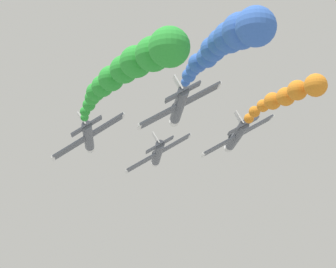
{
  "coord_description": "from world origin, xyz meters",
  "views": [
    {
      "loc": [
        -5.62,
        -69.7,
        95.86
      ],
      "look_at": [
        0.0,
        0.0,
        115.68
      ],
      "focal_mm": 68.31,
      "sensor_mm": 36.0,
      "label": 1
    }
  ],
  "objects_px": {
    "airplane_left_outer": "(179,106)",
    "airplane_left_inner": "(88,137)",
    "airplane_right_inner": "(236,136)",
    "airplane_lead": "(157,153)"
  },
  "relations": [
    {
      "from": "airplane_left_inner",
      "to": "airplane_right_inner",
      "type": "bearing_deg",
      "value": -2.55
    },
    {
      "from": "airplane_lead",
      "to": "airplane_left_inner",
      "type": "height_order",
      "value": "airplane_lead"
    },
    {
      "from": "airplane_left_outer",
      "to": "airplane_left_inner",
      "type": "bearing_deg",
      "value": 134.38
    },
    {
      "from": "airplane_lead",
      "to": "airplane_right_inner",
      "type": "bearing_deg",
      "value": -45.96
    },
    {
      "from": "airplane_lead",
      "to": "airplane_right_inner",
      "type": "height_order",
      "value": "airplane_lead"
    },
    {
      "from": "airplane_left_inner",
      "to": "airplane_right_inner",
      "type": "distance_m",
      "value": 16.9
    },
    {
      "from": "airplane_lead",
      "to": "airplane_right_inner",
      "type": "relative_size",
      "value": 1.0
    },
    {
      "from": "airplane_right_inner",
      "to": "airplane_left_outer",
      "type": "xyz_separation_m",
      "value": [
        -7.49,
        -8.85,
        0.5
      ]
    },
    {
      "from": "airplane_left_inner",
      "to": "airplane_right_inner",
      "type": "relative_size",
      "value": 1.0
    },
    {
      "from": "airplane_right_inner",
      "to": "airplane_lead",
      "type": "bearing_deg",
      "value": 134.04
    }
  ]
}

